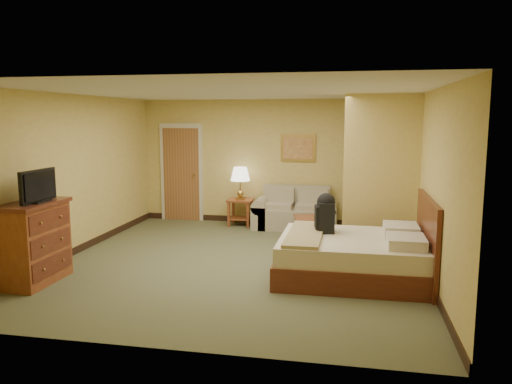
% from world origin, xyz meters
% --- Properties ---
extents(floor, '(6.00, 6.00, 0.00)m').
position_xyz_m(floor, '(0.00, 0.00, 0.00)').
color(floor, brown).
rests_on(floor, ground).
extents(ceiling, '(6.00, 6.00, 0.00)m').
position_xyz_m(ceiling, '(0.00, 0.00, 2.60)').
color(ceiling, white).
rests_on(ceiling, back_wall).
extents(back_wall, '(5.50, 0.02, 2.60)m').
position_xyz_m(back_wall, '(0.00, 3.00, 1.30)').
color(back_wall, tan).
rests_on(back_wall, floor).
extents(left_wall, '(0.02, 6.00, 2.60)m').
position_xyz_m(left_wall, '(-2.75, 0.00, 1.30)').
color(left_wall, tan).
rests_on(left_wall, floor).
extents(right_wall, '(0.02, 6.00, 2.60)m').
position_xyz_m(right_wall, '(2.75, 0.00, 1.30)').
color(right_wall, tan).
rests_on(right_wall, floor).
extents(partition, '(1.20, 0.15, 2.60)m').
position_xyz_m(partition, '(2.15, 0.93, 1.30)').
color(partition, tan).
rests_on(partition, floor).
extents(door, '(0.94, 0.16, 2.10)m').
position_xyz_m(door, '(-1.95, 2.96, 1.03)').
color(door, beige).
rests_on(door, floor).
extents(baseboard, '(5.50, 0.02, 0.12)m').
position_xyz_m(baseboard, '(0.00, 2.99, 0.06)').
color(baseboard, black).
rests_on(baseboard, floor).
extents(loveseat, '(1.67, 0.78, 0.85)m').
position_xyz_m(loveseat, '(0.58, 2.57, 0.28)').
color(loveseat, tan).
rests_on(loveseat, floor).
extents(side_table, '(0.50, 0.50, 0.55)m').
position_xyz_m(side_table, '(-0.57, 2.65, 0.36)').
color(side_table, brown).
rests_on(side_table, floor).
extents(table_lamp, '(0.40, 0.40, 0.66)m').
position_xyz_m(table_lamp, '(-0.57, 2.65, 1.06)').
color(table_lamp, '#A47D3C').
rests_on(table_lamp, side_table).
extents(coffee_table, '(0.74, 0.74, 0.40)m').
position_xyz_m(coffee_table, '(0.98, 1.77, 0.29)').
color(coffee_table, brown).
rests_on(coffee_table, floor).
extents(wall_picture, '(0.72, 0.04, 0.56)m').
position_xyz_m(wall_picture, '(0.58, 2.97, 1.60)').
color(wall_picture, '#B78E3F').
rests_on(wall_picture, back_wall).
extents(dresser, '(0.55, 1.04, 1.11)m').
position_xyz_m(dresser, '(-2.48, -1.45, 0.56)').
color(dresser, brown).
rests_on(dresser, floor).
extents(tv, '(0.18, 0.71, 0.44)m').
position_xyz_m(tv, '(-2.38, -1.45, 1.32)').
color(tv, black).
rests_on(tv, dresser).
extents(bed, '(2.11, 1.79, 1.16)m').
position_xyz_m(bed, '(1.82, -0.41, 0.32)').
color(bed, '#4F1F12').
rests_on(bed, floor).
extents(backpack, '(0.27, 0.36, 0.57)m').
position_xyz_m(backpack, '(1.33, -0.13, 0.87)').
color(backpack, black).
rests_on(backpack, bed).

